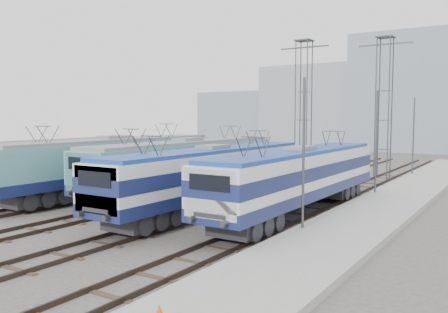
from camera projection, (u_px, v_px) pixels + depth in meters
ground at (131, 220)px, 24.28m from camera, size 160.00×160.00×0.00m
platform at (375, 212)px, 25.49m from camera, size 4.00×70.00×0.30m
locomotive_far_left at (112, 161)px, 32.13m from camera, size 2.95×18.66×3.51m
locomotive_center_left at (186, 162)px, 31.70m from camera, size 2.85×18.02×3.39m
locomotive_center_right at (212, 172)px, 26.31m from camera, size 2.73×17.25×3.24m
locomotive_far_right at (299, 175)px, 25.27m from camera, size 2.73×17.22×3.24m
catenary_tower_west at (303, 102)px, 42.18m from camera, size 4.50×1.20×12.00m
catenary_tower_east at (384, 101)px, 40.37m from camera, size 4.50×1.20×12.00m
mast_front at (303, 157)px, 21.04m from camera, size 0.12×0.12×7.00m
mast_mid at (376, 144)px, 31.11m from camera, size 0.12×0.12×7.00m
mast_rear at (413, 137)px, 41.18m from camera, size 0.12×0.12×7.00m
building_west at (320, 107)px, 83.24m from camera, size 18.00×12.00×14.00m
building_center at (430, 93)px, 73.40m from camera, size 22.00×14.00×18.00m
building_far_west at (242, 118)px, 92.01m from camera, size 14.00×10.00×10.00m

